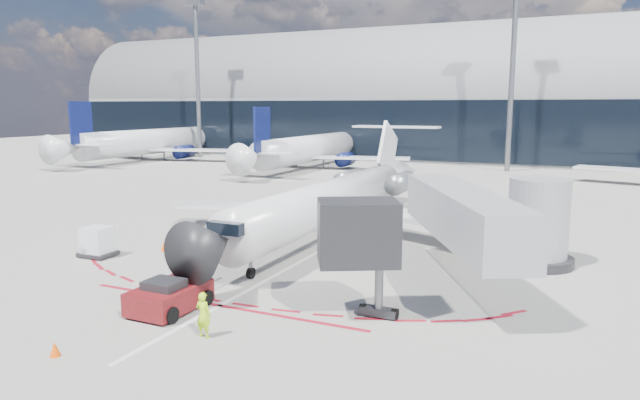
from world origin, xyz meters
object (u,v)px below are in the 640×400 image
at_px(regional_jet, 335,199).
at_px(ramp_worker, 203,315).
at_px(uld_container, 97,242).
at_px(pushback_tug, 169,296).

height_order(regional_jet, ramp_worker, regional_jet).
xyz_separation_m(ramp_worker, uld_container, (-12.63, 7.07, -0.03)).
bearing_deg(regional_jet, uld_container, -133.55).
distance_m(regional_jet, uld_container, 15.10).
bearing_deg(pushback_tug, regional_jet, 87.58).
distance_m(regional_jet, ramp_worker, 18.17).
height_order(pushback_tug, uld_container, uld_container).
relative_size(ramp_worker, uld_container, 0.93).
distance_m(pushback_tug, ramp_worker, 3.54).
height_order(regional_jet, pushback_tug, regional_jet).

